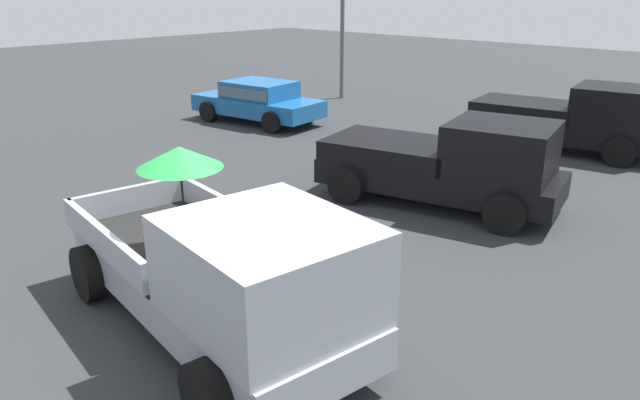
# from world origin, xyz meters

# --- Properties ---
(ground_plane) EXTENTS (80.00, 80.00, 0.00)m
(ground_plane) POSITION_xyz_m (0.00, 0.00, 0.00)
(ground_plane) COLOR #2D3033
(pickup_truck_main) EXTENTS (5.27, 2.84, 2.32)m
(pickup_truck_main) POSITION_xyz_m (0.47, -0.07, 0.96)
(pickup_truck_main) COLOR black
(pickup_truck_main) RESTS_ON ground
(pickup_truck_red) EXTENTS (5.08, 2.98, 1.80)m
(pickup_truck_red) POSITION_xyz_m (-0.25, 6.13, 0.87)
(pickup_truck_red) COLOR black
(pickup_truck_red) RESTS_ON ground
(pickup_truck_far) EXTENTS (5.03, 2.77, 1.80)m
(pickup_truck_far) POSITION_xyz_m (-0.15, 12.06, 0.87)
(pickup_truck_far) COLOR black
(pickup_truck_far) RESTS_ON ground
(parked_sedan_near) EXTENTS (4.48, 2.37, 1.33)m
(parked_sedan_near) POSITION_xyz_m (-8.86, 8.66, 0.74)
(parked_sedan_near) COLOR black
(parked_sedan_near) RESTS_ON ground
(motel_sign) EXTENTS (1.40, 0.16, 5.19)m
(motel_sign) POSITION_xyz_m (-9.82, 13.82, 3.65)
(motel_sign) COLOR #59595B
(motel_sign) RESTS_ON ground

